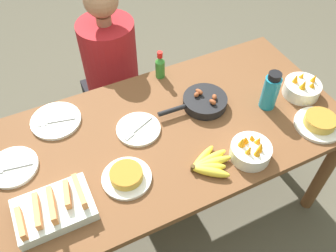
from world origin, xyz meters
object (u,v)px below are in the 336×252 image
empty_plate_far_left (56,121)px  person_figure (114,84)px  banana_bunch (209,164)px  skillet (204,102)px  frittata_plate_side (126,176)px  fruit_bowl_mango (302,88)px  frittata_plate_center (319,122)px  empty_plate_far_right (13,167)px  fruit_bowl_citrus (250,151)px  hot_sauce_bottle (160,66)px  empty_plate_near_front (138,129)px  water_bottle (271,91)px  melon_tray (54,209)px

empty_plate_far_left → person_figure: (0.42, 0.43, -0.28)m
banana_bunch → skillet: (0.17, 0.34, 0.01)m
skillet → frittata_plate_side: size_ratio=1.71×
fruit_bowl_mango → frittata_plate_center: bearing=-107.6°
skillet → empty_plate_far_right: (-0.95, 0.03, -0.02)m
empty_plate_far_right → fruit_bowl_citrus: (0.97, -0.40, 0.03)m
frittata_plate_side → person_figure: (0.23, 0.89, -0.29)m
banana_bunch → hot_sauce_bottle: bearing=84.1°
frittata_plate_center → frittata_plate_side: (-0.95, 0.12, -0.00)m
frittata_plate_side → hot_sauce_bottle: bearing=52.8°
banana_bunch → hot_sauce_bottle: size_ratio=1.25×
empty_plate_near_front → water_bottle: size_ratio=1.00×
empty_plate_near_front → empty_plate_far_right: same height
banana_bunch → water_bottle: (0.46, 0.20, 0.08)m
banana_bunch → melon_tray: size_ratio=0.67×
hot_sauce_bottle → person_figure: size_ratio=0.14×
skillet → frittata_plate_center: bearing=142.5°
melon_tray → frittata_plate_center: melon_tray is taller
melon_tray → person_figure: person_figure is taller
empty_plate_far_left → fruit_bowl_citrus: fruit_bowl_citrus is taller
skillet → fruit_bowl_citrus: (0.03, -0.37, 0.01)m
frittata_plate_center → fruit_bowl_citrus: size_ratio=1.27×
empty_plate_far_right → fruit_bowl_mango: (1.45, -0.18, 0.03)m
melon_tray → frittata_plate_side: bearing=4.2°
skillet → person_figure: 0.77m
skillet → person_figure: bearing=-63.7°
fruit_bowl_citrus → water_bottle: size_ratio=0.86×
banana_bunch → empty_plate_near_front: 0.39m
melon_tray → frittata_plate_center: (1.27, -0.10, -0.01)m
melon_tray → hot_sauce_bottle: 0.93m
empty_plate_far_left → water_bottle: 1.07m
water_bottle → hot_sauce_bottle: 0.59m
water_bottle → melon_tray: bearing=-173.6°
hot_sauce_bottle → melon_tray: bearing=-142.0°
banana_bunch → fruit_bowl_mango: size_ratio=1.08×
water_bottle → person_figure: person_figure is taller
frittata_plate_center → empty_plate_far_right: (-1.38, 0.39, -0.02)m
banana_bunch → fruit_bowl_citrus: size_ratio=1.11×
fruit_bowl_citrus → empty_plate_far_left: bearing=141.3°
empty_plate_near_front → hot_sauce_bottle: (0.26, 0.31, 0.06)m
skillet → hot_sauce_bottle: size_ratio=2.25×
water_bottle → empty_plate_near_front: bearing=168.6°
melon_tray → skillet: size_ratio=0.83×
skillet → frittata_plate_side: skillet is taller
banana_bunch → empty_plate_far_right: 0.86m
fruit_bowl_citrus → skillet: bearing=94.1°
fruit_bowl_mango → water_bottle: (-0.21, 0.01, 0.06)m
banana_bunch → person_figure: 1.04m
frittata_plate_center → person_figure: (-0.72, 1.01, -0.29)m
banana_bunch → empty_plate_far_left: bearing=134.0°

